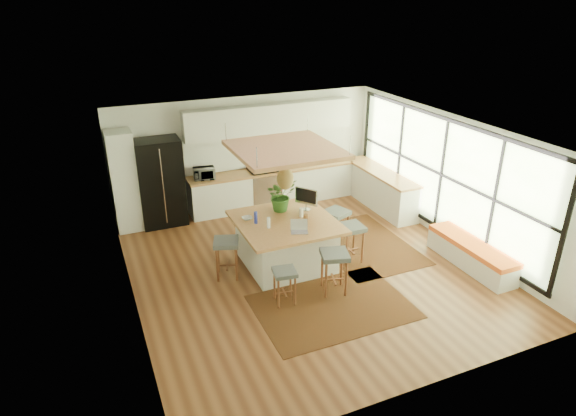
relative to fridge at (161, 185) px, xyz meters
name	(u,v)px	position (x,y,z in m)	size (l,w,h in m)	color
floor	(308,267)	(2.18, -3.19, -0.93)	(7.00, 7.00, 0.00)	#5B301A
ceiling	(310,133)	(2.18, -3.19, 1.78)	(7.00, 7.00, 0.00)	white
wall_back	(247,152)	(2.18, 0.31, 0.42)	(6.50, 6.50, 0.00)	silver
wall_front	(429,306)	(2.18, -6.69, 0.42)	(6.50, 6.50, 0.00)	silver
wall_left	(126,236)	(-1.07, -3.19, 0.42)	(7.00, 7.00, 0.00)	silver
wall_right	(449,179)	(5.43, -3.19, 0.42)	(7.00, 7.00, 0.00)	silver
window_wall	(449,177)	(5.40, -3.19, 0.47)	(0.10, 6.20, 2.60)	black
pantry	(124,182)	(-0.77, -0.01, 0.20)	(0.55, 0.60, 2.25)	silver
back_counter_base	(273,188)	(2.73, -0.01, -0.49)	(4.20, 0.60, 0.88)	silver
back_counter_top	(273,170)	(2.73, -0.01, -0.03)	(4.24, 0.64, 0.05)	#A16639
backsplash	(268,149)	(2.73, 0.29, 0.43)	(4.20, 0.02, 0.80)	white
upper_cabinets	(270,119)	(2.73, 0.13, 1.22)	(4.20, 0.34, 0.70)	silver
range	(264,187)	(2.48, -0.01, -0.43)	(0.76, 0.62, 1.00)	#A5A5AA
right_counter_base	(380,190)	(5.11, -1.19, -0.49)	(0.60, 2.50, 0.88)	silver
right_counter_top	(381,172)	(5.11, -1.19, -0.03)	(0.64, 2.54, 0.05)	#A16639
window_bench	(471,254)	(5.13, -4.39, -0.68)	(0.52, 2.00, 0.50)	silver
ceiling_panel	(285,164)	(1.88, -2.79, 1.12)	(1.86, 1.86, 0.80)	#A16639
rug_near	(333,306)	(2.01, -4.55, -0.92)	(2.60, 1.80, 0.01)	black
rug_right	(363,245)	(3.66, -2.81, -0.92)	(1.80, 2.60, 0.01)	black
fridge	(161,185)	(0.00, 0.00, 0.00)	(0.99, 0.78, 2.00)	black
island	(286,242)	(1.86, -2.86, -0.46)	(1.85, 1.85, 0.93)	#A16639
stool_near_left	(285,285)	(1.31, -4.10, -0.57)	(0.38, 0.38, 0.64)	#4A5052
stool_near_right	(334,274)	(2.25, -4.13, -0.57)	(0.47, 0.47, 0.79)	#4A5052
stool_right_front	(350,245)	(3.06, -3.29, -0.57)	(0.47, 0.47, 0.79)	#4A5052
stool_right_back	(336,229)	(3.13, -2.55, -0.57)	(0.46, 0.46, 0.78)	#4A5052
stool_left_side	(227,260)	(0.66, -2.88, -0.57)	(0.45, 0.45, 0.77)	#4A5052
laptop	(299,227)	(1.89, -3.42, 0.12)	(0.31, 0.33, 0.23)	#A5A5AA
monitor	(306,198)	(2.43, -2.55, 0.26)	(0.50, 0.18, 0.46)	#A5A5AA
microwave	(204,172)	(1.01, -0.01, 0.16)	(0.49, 0.27, 0.33)	#A5A5AA
island_plant	(281,198)	(1.96, -2.37, 0.26)	(0.58, 0.64, 0.50)	#1E4C19
island_bowl	(247,218)	(1.20, -2.52, 0.03)	(0.20, 0.20, 0.05)	white
island_bottle_0	(257,219)	(1.31, -2.76, 0.10)	(0.07, 0.07, 0.19)	#2C38B3
island_bottle_1	(269,223)	(1.46, -3.01, 0.10)	(0.07, 0.07, 0.19)	white
island_bottle_2	(304,220)	(2.11, -3.16, 0.10)	(0.07, 0.07, 0.19)	brown
island_bottle_3	(301,212)	(2.21, -2.81, 0.10)	(0.07, 0.07, 0.19)	white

